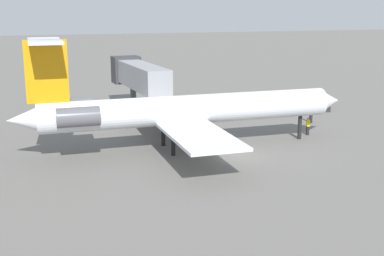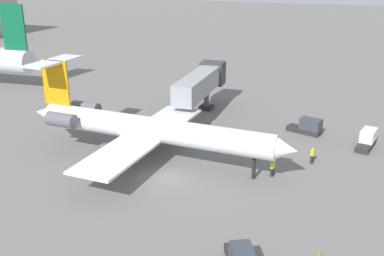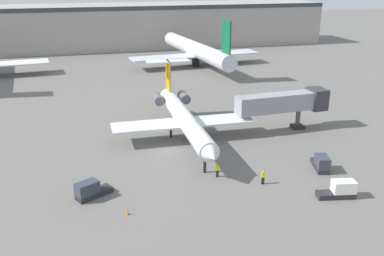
# 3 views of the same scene
# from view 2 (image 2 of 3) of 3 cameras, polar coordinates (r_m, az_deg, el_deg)

# --- Properties ---
(ground_plane) EXTENTS (400.00, 400.00, 0.10)m
(ground_plane) POSITION_cam_2_polar(r_m,az_deg,el_deg) (42.75, -3.52, -6.33)
(ground_plane) COLOR #66635E
(regional_jet) EXTENTS (20.28, 29.15, 9.45)m
(regional_jet) POSITION_cam_2_polar(r_m,az_deg,el_deg) (45.46, -6.17, 0.11)
(regional_jet) COLOR silver
(regional_jet) RESTS_ON ground_plane
(jet_bridge) EXTENTS (14.52, 3.76, 6.03)m
(jet_bridge) POSITION_cam_2_polar(r_m,az_deg,el_deg) (59.27, 1.30, 5.87)
(jet_bridge) COLOR gray
(jet_bridge) RESTS_ON ground_plane
(ground_crew_marshaller) EXTENTS (0.46, 0.36, 1.69)m
(ground_crew_marshaller) POSITION_cam_2_polar(r_m,az_deg,el_deg) (43.15, 10.18, -5.03)
(ground_crew_marshaller) COLOR black
(ground_crew_marshaller) RESTS_ON ground_plane
(ground_crew_loader) EXTENTS (0.44, 0.33, 1.69)m
(ground_crew_loader) POSITION_cam_2_polar(r_m,az_deg,el_deg) (46.77, 15.03, -3.38)
(ground_crew_loader) COLOR black
(ground_crew_loader) RESTS_ON ground_plane
(baggage_tug_trailing) EXTENTS (2.43, 4.23, 1.90)m
(baggage_tug_trailing) POSITION_cam_2_polar(r_m,az_deg,el_deg) (54.74, 14.48, 0.14)
(baggage_tug_trailing) COLOR #262628
(baggage_tug_trailing) RESTS_ON ground_plane
(baggage_tug_spare) EXTENTS (4.19, 2.12, 1.90)m
(baggage_tug_spare) POSITION_cam_2_polar(r_m,az_deg,el_deg) (52.83, 21.36, -1.38)
(baggage_tug_spare) COLOR #262628
(baggage_tug_spare) RESTS_ON ground_plane
(traffic_cone_near) EXTENTS (0.36, 0.36, 0.55)m
(traffic_cone_near) POSITION_cam_2_polar(r_m,az_deg,el_deg) (33.06, 15.87, -15.24)
(traffic_cone_near) COLOR orange
(traffic_cone_near) RESTS_ON ground_plane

